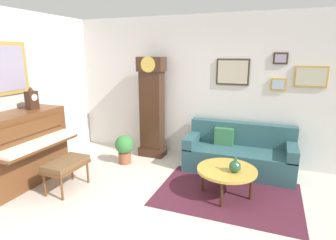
% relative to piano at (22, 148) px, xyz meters
% --- Properties ---
extents(ground_plane, '(6.40, 6.00, 0.10)m').
position_rel_piano_xyz_m(ground_plane, '(2.23, -0.18, -0.65)').
color(ground_plane, beige).
extents(wall_back, '(5.30, 0.13, 2.80)m').
position_rel_piano_xyz_m(wall_back, '(2.25, 2.22, 0.81)').
color(wall_back, silver).
rests_on(wall_back, ground_plane).
extents(area_rug, '(2.10, 1.50, 0.01)m').
position_rel_piano_xyz_m(area_rug, '(3.20, 0.80, -0.60)').
color(area_rug, '#4C1E2D').
rests_on(area_rug, ground_plane).
extents(piano, '(0.87, 1.44, 1.18)m').
position_rel_piano_xyz_m(piano, '(0.00, 0.00, 0.00)').
color(piano, brown).
rests_on(piano, ground_plane).
extents(piano_bench, '(0.42, 0.70, 0.48)m').
position_rel_piano_xyz_m(piano_bench, '(0.82, 0.06, -0.19)').
color(piano_bench, brown).
rests_on(piano_bench, ground_plane).
extents(grandfather_clock, '(0.52, 0.34, 2.03)m').
position_rel_piano_xyz_m(grandfather_clock, '(1.45, 1.90, 0.37)').
color(grandfather_clock, '#3D2316').
rests_on(grandfather_clock, ground_plane).
extents(couch, '(1.90, 0.80, 0.84)m').
position_rel_piano_xyz_m(couch, '(3.22, 1.78, -0.29)').
color(couch, '#2D565B').
rests_on(couch, ground_plane).
extents(coffee_table, '(0.88, 0.88, 0.43)m').
position_rel_piano_xyz_m(coffee_table, '(3.17, 0.77, -0.20)').
color(coffee_table, gold).
rests_on(coffee_table, ground_plane).
extents(mantel_clock, '(0.13, 0.18, 0.38)m').
position_rel_piano_xyz_m(mantel_clock, '(0.00, 0.30, 0.76)').
color(mantel_clock, '#3D2316').
rests_on(mantel_clock, piano).
extents(green_jug, '(0.17, 0.17, 0.24)m').
position_rel_piano_xyz_m(green_jug, '(3.29, 0.69, -0.09)').
color(green_jug, '#234C33').
rests_on(green_jug, coffee_table).
extents(potted_plant, '(0.36, 0.36, 0.56)m').
position_rel_piano_xyz_m(potted_plant, '(1.12, 1.31, -0.28)').
color(potted_plant, '#935138').
rests_on(potted_plant, ground_plane).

